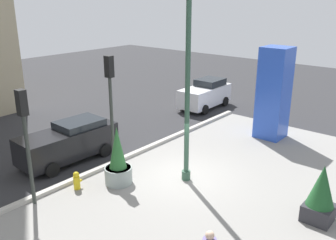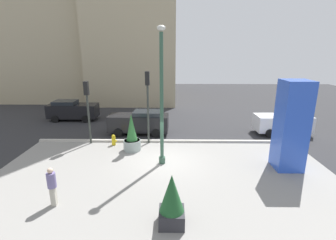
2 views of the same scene
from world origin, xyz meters
name	(u,v)px [view 1 (image 1 of 2)]	position (x,y,z in m)	size (l,w,h in m)	color
ground_plane	(118,152)	(0.00, 4.00, 0.00)	(60.00, 60.00, 0.00)	#2D2D30
plaza_pavement	(223,191)	(0.00, -2.00, 0.00)	(18.00, 10.00, 0.02)	gray
curb_strip	(131,155)	(0.00, 3.12, 0.08)	(18.00, 0.24, 0.16)	#B7B2A8
lamp_post	(187,94)	(-0.14, -0.30, 3.67)	(0.44, 0.44, 7.51)	#335642
art_pillar_blue	(274,93)	(6.75, -0.76, 2.43)	(1.41, 1.41, 4.86)	blue
potted_plant_near_right	(118,162)	(-2.15, 1.62, 0.95)	(1.12, 1.12, 2.45)	gray
potted_plant_mid_plaza	(321,194)	(0.40, -5.53, 1.01)	(0.95, 0.95, 2.06)	#2D2D33
fire_hydrant	(77,181)	(-3.56, 2.51, 0.37)	(0.36, 0.26, 0.75)	gold
traffic_light_corner	(110,94)	(-1.20, 2.98, 3.33)	(0.28, 0.42, 4.96)	#333833
traffic_light_far_side	(25,129)	(-5.24, 2.83, 2.93)	(0.28, 0.42, 4.32)	#333833
car_curb_east	(69,141)	(-2.09, 5.00, 0.93)	(4.63, 2.08, 1.81)	black
car_far_lane	(205,94)	(9.04, 5.11, 0.95)	(4.16, 2.02, 1.91)	silver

